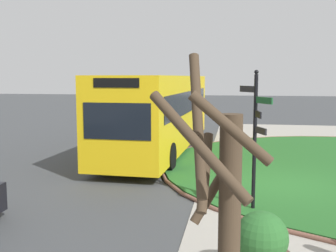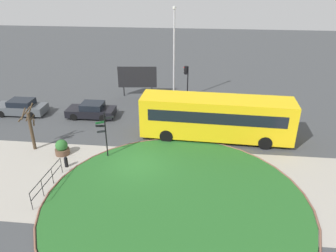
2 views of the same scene
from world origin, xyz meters
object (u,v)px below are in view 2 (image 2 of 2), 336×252
object	(u,v)px
bollard_foreground	(66,162)
bus_yellow	(216,117)
car_far_lane	(91,110)
car_near_lane	(21,107)
traffic_light_near	(186,76)
lamppost_tall	(174,54)
planter_near_signpost	(62,148)
signpost_directional	(105,132)
street_tree_bare	(31,127)
billboard_left	(137,77)

from	to	relation	value
bollard_foreground	bus_yellow	distance (m)	11.24
bus_yellow	car_far_lane	distance (m)	11.26
car_near_lane	traffic_light_near	size ratio (longest dim) A/B	1.23
bus_yellow	traffic_light_near	size ratio (longest dim) A/B	3.08
lamppost_tall	planter_near_signpost	world-z (taller)	lamppost_tall
signpost_directional	car_near_lane	bearing A→B (deg)	146.55
bollard_foreground	street_tree_bare	size ratio (longest dim) A/B	0.22
traffic_light_near	bus_yellow	bearing A→B (deg)	126.21
signpost_directional	street_tree_bare	size ratio (longest dim) A/B	0.98
bus_yellow	car_far_lane	bearing A→B (deg)	-12.57
signpost_directional	bollard_foreground	distance (m)	3.19
traffic_light_near	lamppost_tall	size ratio (longest dim) A/B	0.41
car_near_lane	billboard_left	world-z (taller)	billboard_left
signpost_directional	bus_yellow	bearing A→B (deg)	26.13
car_near_lane	car_far_lane	size ratio (longest dim) A/B	1.08
billboard_left	bollard_foreground	bearing A→B (deg)	-104.33
bus_yellow	lamppost_tall	world-z (taller)	lamppost_tall
lamppost_tall	billboard_left	bearing A→B (deg)	161.14
planter_near_signpost	signpost_directional	bearing A→B (deg)	-0.48
car_near_lane	planter_near_signpost	distance (m)	9.25
traffic_light_near	street_tree_bare	bearing A→B (deg)	60.50
signpost_directional	lamppost_tall	xyz separation A→B (m)	(3.64, 11.14, 2.83)
car_near_lane	billboard_left	distance (m)	11.38
car_near_lane	planter_near_signpost	xyz separation A→B (m)	(6.60, -6.48, -0.15)
street_tree_bare	car_near_lane	bearing A→B (deg)	125.60
bollard_foreground	car_near_lane	size ratio (longest dim) A/B	0.17
billboard_left	signpost_directional	bearing A→B (deg)	-94.76
bollard_foreground	billboard_left	world-z (taller)	billboard_left
traffic_light_near	car_far_lane	bearing A→B (deg)	43.82
bollard_foreground	traffic_light_near	size ratio (longest dim) A/B	0.21
planter_near_signpost	traffic_light_near	bearing A→B (deg)	53.28
car_far_lane	street_tree_bare	world-z (taller)	street_tree_bare
car_far_lane	traffic_light_near	size ratio (longest dim) A/B	1.14
bollard_foreground	lamppost_tall	world-z (taller)	lamppost_tall
car_far_lane	bollard_foreground	bearing A→B (deg)	96.17
car_near_lane	traffic_light_near	xyz separation A→B (m)	(14.72, 4.40, 2.07)
bus_yellow	traffic_light_near	world-z (taller)	traffic_light_near
traffic_light_near	bollard_foreground	bearing A→B (deg)	75.89
signpost_directional	planter_near_signpost	bearing A→B (deg)	179.52
signpost_directional	street_tree_bare	bearing A→B (deg)	174.06
bollard_foreground	car_near_lane	world-z (taller)	car_near_lane
billboard_left	street_tree_bare	bearing A→B (deg)	-120.19
lamppost_tall	street_tree_bare	distance (m)	14.36
traffic_light_near	planter_near_signpost	xyz separation A→B (m)	(-8.12, -10.88, -2.23)
traffic_light_near	billboard_left	world-z (taller)	traffic_light_near
planter_near_signpost	bollard_foreground	bearing A→B (deg)	-59.14
car_far_lane	lamppost_tall	bearing A→B (deg)	-147.29
traffic_light_near	lamppost_tall	xyz separation A→B (m)	(-1.23, 0.23, 2.07)
bus_yellow	planter_near_signpost	size ratio (longest dim) A/B	10.16
planter_near_signpost	street_tree_bare	bearing A→B (deg)	166.74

